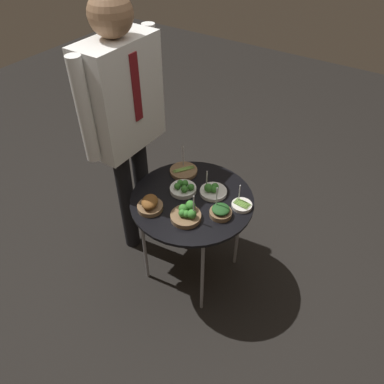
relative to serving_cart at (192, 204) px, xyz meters
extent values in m
plane|color=black|center=(0.00, 0.00, -0.60)|extent=(8.00, 8.00, 0.00)
cylinder|color=black|center=(0.00, 0.00, 0.03)|extent=(0.71, 0.71, 0.02)
cylinder|color=gray|center=(0.21, -0.21, -0.29)|extent=(0.02, 0.02, 0.63)
cylinder|color=gray|center=(-0.21, -0.21, -0.29)|extent=(0.02, 0.02, 0.63)
cylinder|color=gray|center=(0.21, 0.21, -0.29)|extent=(0.02, 0.02, 0.63)
cylinder|color=gray|center=(-0.21, 0.21, -0.29)|extent=(0.02, 0.02, 0.63)
cylinder|color=brown|center=(-0.02, -0.20, 0.06)|extent=(0.12, 0.12, 0.03)
ellipsoid|color=#1E4C1E|center=(-0.02, -0.20, 0.09)|extent=(0.10, 0.10, 0.03)
cylinder|color=silver|center=(-0.02, -0.17, 0.13)|extent=(0.01, 0.01, 0.17)
cylinder|color=white|center=(0.03, 0.08, 0.05)|extent=(0.15, 0.15, 0.03)
sphere|color=#387F2D|center=(0.05, 0.08, 0.09)|extent=(0.04, 0.04, 0.04)
sphere|color=#387F2D|center=(0.03, 0.10, 0.09)|extent=(0.04, 0.04, 0.04)
sphere|color=#387F2D|center=(0.00, 0.10, 0.09)|extent=(0.04, 0.04, 0.04)
sphere|color=#387F2D|center=(0.00, 0.05, 0.09)|extent=(0.04, 0.04, 0.04)
sphere|color=#387F2D|center=(0.04, 0.03, 0.09)|extent=(0.04, 0.04, 0.04)
cylinder|color=brown|center=(-0.20, 0.14, 0.06)|extent=(0.14, 0.14, 0.03)
ellipsoid|color=brown|center=(-0.20, 0.14, 0.10)|extent=(0.14, 0.13, 0.05)
cylinder|color=brown|center=(-0.15, -0.06, 0.06)|extent=(0.17, 0.17, 0.03)
sphere|color=#387F2D|center=(-0.10, -0.06, 0.10)|extent=(0.06, 0.06, 0.06)
sphere|color=#387F2D|center=(-0.14, -0.04, 0.10)|extent=(0.05, 0.05, 0.05)
sphere|color=#387F2D|center=(-0.17, -0.05, 0.09)|extent=(0.04, 0.04, 0.04)
sphere|color=#387F2D|center=(-0.16, -0.07, 0.09)|extent=(0.04, 0.04, 0.04)
sphere|color=#387F2D|center=(-0.15, -0.10, 0.09)|extent=(0.05, 0.05, 0.05)
cylinder|color=silver|center=(-0.14, -0.10, 0.13)|extent=(0.01, 0.01, 0.18)
cylinder|color=brown|center=(0.17, 0.18, 0.05)|extent=(0.17, 0.17, 0.02)
ellipsoid|color=#7AA847|center=(0.18, 0.18, 0.07)|extent=(0.12, 0.09, 0.01)
ellipsoid|color=#7AA847|center=(0.17, 0.18, 0.07)|extent=(0.12, 0.09, 0.01)
ellipsoid|color=#7AA847|center=(0.17, 0.17, 0.07)|extent=(0.12, 0.09, 0.01)
cylinder|color=silver|center=(0.21, 0.20, 0.12)|extent=(0.01, 0.01, 0.16)
cylinder|color=white|center=(0.11, -0.08, 0.05)|extent=(0.16, 0.16, 0.02)
sphere|color=#387F2D|center=(0.12, -0.08, 0.09)|extent=(0.04, 0.04, 0.04)
sphere|color=#387F2D|center=(0.09, -0.06, 0.09)|extent=(0.05, 0.05, 0.05)
sphere|color=#387F2D|center=(0.10, -0.09, 0.08)|extent=(0.04, 0.04, 0.04)
cylinder|color=silver|center=(0.10, -0.03, 0.12)|extent=(0.01, 0.01, 0.15)
cylinder|color=silver|center=(0.10, -0.27, 0.05)|extent=(0.11, 0.11, 0.02)
ellipsoid|color=olive|center=(0.12, -0.27, 0.07)|extent=(0.02, 0.10, 0.01)
ellipsoid|color=olive|center=(0.11, -0.27, 0.07)|extent=(0.02, 0.10, 0.01)
ellipsoid|color=olive|center=(0.10, -0.27, 0.07)|extent=(0.02, 0.10, 0.01)
ellipsoid|color=olive|center=(0.09, -0.27, 0.07)|extent=(0.02, 0.10, 0.01)
ellipsoid|color=olive|center=(0.08, -0.26, 0.07)|extent=(0.02, 0.10, 0.01)
cylinder|color=silver|center=(0.11, -0.24, 0.11)|extent=(0.01, 0.01, 0.13)
cylinder|color=black|center=(-0.04, 0.49, -0.20)|extent=(0.10, 0.10, 0.82)
cylinder|color=black|center=(0.12, 0.49, -0.20)|extent=(0.10, 0.10, 0.82)
cube|color=white|center=(0.04, 0.49, 0.52)|extent=(0.46, 0.22, 0.61)
cube|color=maroon|center=(0.04, 0.38, 0.60)|extent=(0.05, 0.01, 0.37)
cylinder|color=white|center=(-0.23, 0.49, 0.55)|extent=(0.08, 0.08, 0.57)
cylinder|color=white|center=(0.31, 0.49, 0.55)|extent=(0.08, 0.08, 0.57)
sphere|color=#8C6647|center=(0.04, 0.49, 0.94)|extent=(0.22, 0.22, 0.22)
camera|label=1|loc=(-1.31, -0.87, 1.47)|focal=35.00mm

